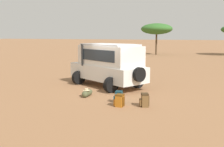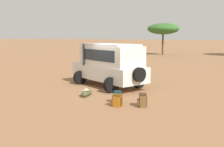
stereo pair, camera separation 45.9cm
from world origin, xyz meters
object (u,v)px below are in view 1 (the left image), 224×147
object	(u,v)px
backpack_cluster_center	(119,100)
backpack_near_rear_wheel	(144,100)
acacia_tree_far_left	(157,29)
duffel_bag_low_black_case	(87,93)
safari_vehicle	(108,64)
backpack_beside_front_wheel	(119,97)

from	to	relation	value
backpack_cluster_center	backpack_near_rear_wheel	distance (m)	1.03
acacia_tree_far_left	backpack_near_rear_wheel	bearing A→B (deg)	-77.85
duffel_bag_low_black_case	acacia_tree_far_left	distance (m)	28.42
safari_vehicle	backpack_beside_front_wheel	world-z (taller)	safari_vehicle
backpack_cluster_center	acacia_tree_far_left	bearing A→B (deg)	100.18
safari_vehicle	backpack_beside_front_wheel	bearing A→B (deg)	-59.68
backpack_beside_front_wheel	acacia_tree_far_left	size ratio (longest dim) A/B	0.11
backpack_beside_front_wheel	backpack_cluster_center	size ratio (longest dim) A/B	0.99
backpack_beside_front_wheel	acacia_tree_far_left	bearing A→B (deg)	99.87
backpack_beside_front_wheel	acacia_tree_far_left	world-z (taller)	acacia_tree_far_left
backpack_beside_front_wheel	duffel_bag_low_black_case	xyz separation A→B (m)	(-1.83, 0.53, -0.09)
backpack_beside_front_wheel	backpack_near_rear_wheel	xyz separation A→B (m)	(1.22, -0.19, 0.02)
backpack_near_rear_wheel	backpack_beside_front_wheel	bearing A→B (deg)	170.99
backpack_cluster_center	duffel_bag_low_black_case	world-z (taller)	backpack_cluster_center
safari_vehicle	duffel_bag_low_black_case	world-z (taller)	safari_vehicle
backpack_near_rear_wheel	acacia_tree_far_left	bearing A→B (deg)	102.15
acacia_tree_far_left	duffel_bag_low_black_case	bearing A→B (deg)	-83.62
backpack_cluster_center	duffel_bag_low_black_case	distance (m)	2.37
safari_vehicle	duffel_bag_low_black_case	xyz separation A→B (m)	(0.06, -2.70, -1.14)
backpack_beside_front_wheel	acacia_tree_far_left	distance (m)	29.19
duffel_bag_low_black_case	backpack_beside_front_wheel	bearing A→B (deg)	-16.18
backpack_near_rear_wheel	duffel_bag_low_black_case	xyz separation A→B (m)	(-3.05, 0.72, -0.11)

